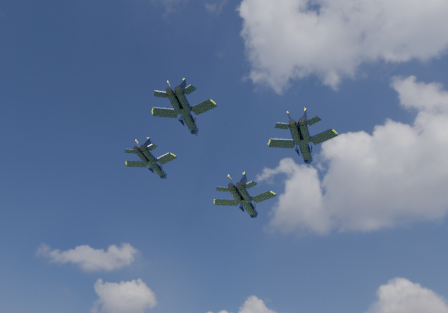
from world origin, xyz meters
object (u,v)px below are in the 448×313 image
(jet_lead, at_px, (248,205))
(jet_slot, at_px, (188,118))
(jet_left, at_px, (156,166))
(jet_right, at_px, (305,147))

(jet_lead, height_order, jet_slot, jet_lead)
(jet_lead, bearing_deg, jet_left, -131.40)
(jet_lead, height_order, jet_left, jet_left)
(jet_right, bearing_deg, jet_slot, -136.31)
(jet_lead, bearing_deg, jet_right, -47.31)
(jet_lead, relative_size, jet_left, 1.28)
(jet_left, relative_size, jet_right, 0.86)
(jet_lead, bearing_deg, jet_slot, -91.33)
(jet_right, xyz_separation_m, jet_slot, (-11.99, -20.84, -1.15))
(jet_left, bearing_deg, jet_slot, -50.95)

